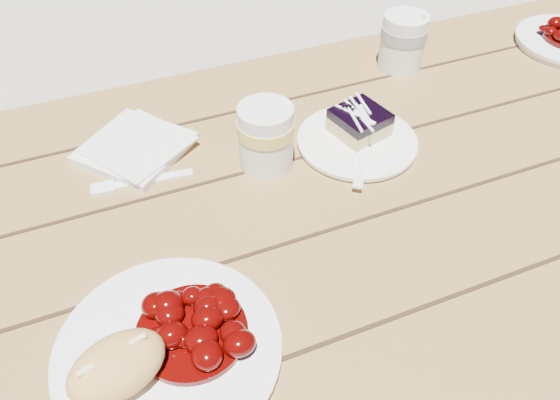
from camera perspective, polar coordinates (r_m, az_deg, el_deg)
name	(u,v)px	position (r m, az deg, el deg)	size (l,w,h in m)	color
picnic_table	(301,263)	(0.94, 2.19, -6.55)	(2.00, 1.55, 0.75)	brown
main_plate	(169,351)	(0.66, -11.54, -15.17)	(0.25, 0.25, 0.02)	white
goulash_stew	(190,325)	(0.64, -9.37, -12.73)	(0.13, 0.13, 0.04)	#450302
bread_roll	(117,366)	(0.62, -16.66, -16.33)	(0.11, 0.07, 0.06)	tan
dessert_plate	(357,142)	(0.92, 8.04, 6.04)	(0.19, 0.19, 0.01)	white
blueberry_cake	(360,122)	(0.91, 8.32, 8.05)	(0.10, 0.10, 0.05)	#D4C173
fork_dessert	(362,161)	(0.87, 8.62, 4.01)	(0.03, 0.16, 0.01)	white
coffee_cup	(403,42)	(1.11, 12.69, 15.83)	(0.08, 0.08, 0.11)	white
napkin_stack	(135,148)	(0.92, -14.91, 5.29)	(0.15, 0.15, 0.01)	white
fork_table	(152,179)	(0.86, -13.19, 2.15)	(0.03, 0.16, 0.01)	white
second_cup	(266,137)	(0.84, -1.48, 6.57)	(0.08, 0.08, 0.11)	white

